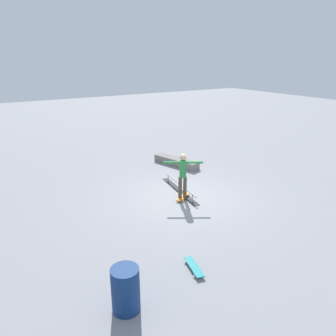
% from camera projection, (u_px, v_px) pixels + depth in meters
% --- Properties ---
extents(ground_plane, '(60.00, 60.00, 0.00)m').
position_uv_depth(ground_plane, '(184.00, 197.00, 11.33)').
color(ground_plane, gray).
extents(grind_rail, '(2.77, 0.65, 0.32)m').
position_uv_depth(grind_rail, '(179.00, 188.00, 11.82)').
color(grind_rail, black).
rests_on(grind_rail, ground_plane).
extents(skate_ledge, '(2.35, 1.12, 0.33)m').
position_uv_depth(skate_ledge, '(176.00, 162.00, 14.62)').
color(skate_ledge, gray).
rests_on(skate_ledge, ground_plane).
extents(skater_main, '(0.77, 1.19, 1.67)m').
position_uv_depth(skater_main, '(183.00, 174.00, 10.84)').
color(skater_main, brown).
rests_on(skater_main, ground_plane).
extents(skateboard_main, '(0.61, 0.78, 0.09)m').
position_uv_depth(skateboard_main, '(183.00, 197.00, 11.21)').
color(skateboard_main, orange).
rests_on(skateboard_main, ground_plane).
extents(loose_skateboard_teal, '(0.82, 0.39, 0.09)m').
position_uv_depth(loose_skateboard_teal, '(194.00, 267.00, 7.48)').
color(loose_skateboard_teal, teal).
rests_on(loose_skateboard_teal, ground_plane).
extents(trash_bin, '(0.56, 0.56, 0.94)m').
position_uv_depth(trash_bin, '(126.00, 290.00, 6.18)').
color(trash_bin, navy).
rests_on(trash_bin, ground_plane).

